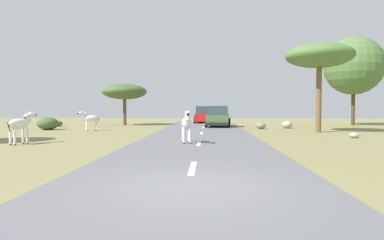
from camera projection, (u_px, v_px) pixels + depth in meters
name	position (u px, v px, depth m)	size (l,w,h in m)	color
ground_plane	(191.00, 189.00, 6.71)	(90.00, 90.00, 0.00)	olive
road	(188.00, 187.00, 6.71)	(6.00, 64.00, 0.05)	slate
lane_markings	(185.00, 200.00, 5.71)	(0.16, 56.00, 0.01)	silver
zebra_0	(187.00, 123.00, 14.84)	(0.55, 1.59, 1.51)	silver
zebra_1	(20.00, 124.00, 14.79)	(0.73, 1.53, 1.49)	silver
zebra_2	(90.00, 119.00, 23.34)	(1.38, 0.97, 1.43)	silver
car_0	(218.00, 117.00, 28.10)	(2.28, 4.47, 1.74)	#476B38
car_1	(204.00, 115.00, 35.20)	(2.12, 4.39, 1.74)	red
tree_0	(125.00, 92.00, 31.23)	(4.17, 4.17, 3.89)	brown
tree_1	(354.00, 66.00, 30.61)	(5.35, 5.35, 8.19)	#4C3823
tree_4	(319.00, 56.00, 21.97)	(4.43, 4.43, 5.87)	brown
bush_0	(58.00, 124.00, 28.98)	(0.85, 0.76, 0.51)	#425B2D
bush_1	(48.00, 123.00, 24.58)	(1.56, 1.41, 0.94)	#425B2D
rock_0	(354.00, 135.00, 17.91)	(0.50, 0.44, 0.29)	#A89E8C
rock_3	(261.00, 126.00, 25.65)	(0.74, 0.67, 0.47)	gray
rock_4	(287.00, 124.00, 26.38)	(0.84, 0.85, 0.61)	#A89E8C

